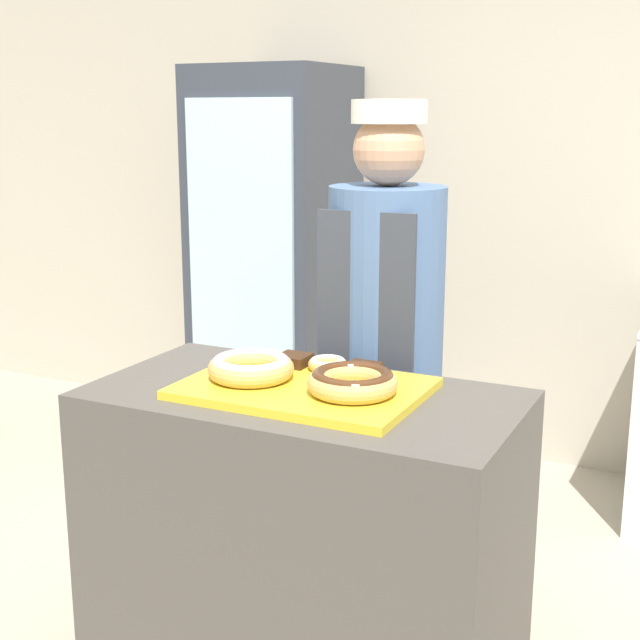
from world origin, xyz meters
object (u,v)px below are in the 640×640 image
Objects in this scene: brownie_back_right at (363,369)px; donut_mini_center at (328,364)px; serving_tray at (304,388)px; donut_light_glaze at (251,367)px; donut_chocolate_glaze at (353,381)px; beverage_fridge at (275,263)px; baker_person at (384,354)px; brownie_back_left at (294,360)px.

donut_mini_center is at bearing 180.00° from brownie_back_right.
serving_tray is 0.19m from brownie_back_right.
serving_tray is at bearing 7.24° from donut_light_glaze.
donut_chocolate_glaze is 2.11× the size of donut_mini_center.
donut_mini_center is (0.15, 0.17, -0.02)m from donut_light_glaze.
donut_light_glaze is 0.13× the size of beverage_fridge.
donut_light_glaze is 0.14× the size of baker_person.
brownie_back_left reaches higher than serving_tray.
baker_person is at bearing 87.75° from donut_mini_center.
donut_light_glaze reaches higher than serving_tray.
donut_light_glaze is 0.59m from baker_person.
baker_person is at bearing 103.68° from donut_chocolate_glaze.
donut_mini_center is 1.29× the size of brownie_back_left.
donut_mini_center reaches higher than serving_tray.
brownie_back_right is at bearing -53.92° from beverage_fridge.
brownie_back_left is at bearing 180.00° from brownie_back_right.
donut_mini_center is at bearing -92.25° from baker_person.
brownie_back_left is at bearing 125.83° from serving_tray.
brownie_back_right is at bearing 0.00° from donut_mini_center.
donut_light_glaze is at bearing -106.62° from baker_person.
baker_person is (-0.09, 0.39, -0.06)m from brownie_back_right.
brownie_back_left is at bearing -107.49° from baker_person.
donut_mini_center is at bearing 48.03° from donut_light_glaze.
donut_mini_center is at bearing 90.00° from serving_tray.
baker_person is 0.91× the size of beverage_fridge.
donut_light_glaze is 1.00× the size of donut_chocolate_glaze.
donut_light_glaze and donut_chocolate_glaze have the same top height.
beverage_fridge reaches higher than donut_mini_center.
baker_person is (0.17, 0.56, -0.08)m from donut_light_glaze.
beverage_fridge is (-1.05, 1.74, 0.00)m from serving_tray.
brownie_back_right is 0.41m from baker_person.
donut_chocolate_glaze is 2.71× the size of brownie_back_right.
brownie_back_right is (0.11, 0.15, 0.03)m from serving_tray.
donut_light_glaze is at bearing -146.98° from brownie_back_right.
brownie_back_left is 0.42m from baker_person.
serving_tray is 2.03m from beverage_fridge.
baker_person reaches higher than serving_tray.
brownie_back_left is (-0.11, 0.15, 0.03)m from serving_tray.
donut_chocolate_glaze is 0.14× the size of baker_person.
donut_light_glaze is 1.98m from beverage_fridge.
brownie_back_right reaches higher than serving_tray.
donut_light_glaze is at bearing 180.00° from donut_chocolate_glaze.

